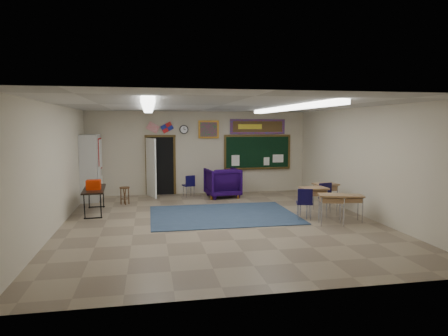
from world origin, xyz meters
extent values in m
plane|color=#82725A|center=(0.00, 0.00, 0.00)|extent=(9.00, 9.00, 0.00)
cube|color=#C0B79C|center=(0.00, 4.50, 1.50)|extent=(8.00, 0.04, 3.00)
cube|color=#C0B79C|center=(0.00, -4.50, 1.50)|extent=(8.00, 0.04, 3.00)
cube|color=#C0B79C|center=(-4.00, 0.00, 1.50)|extent=(0.04, 9.00, 3.00)
cube|color=#C0B79C|center=(4.00, 0.00, 1.50)|extent=(0.04, 9.00, 3.00)
cube|color=silver|center=(0.00, 0.00, 3.00)|extent=(8.00, 9.00, 0.04)
cube|color=#2E4059|center=(0.20, 0.80, 0.01)|extent=(4.00, 3.00, 0.02)
cube|color=black|center=(-1.40, 4.49, 1.05)|extent=(0.95, 0.04, 2.10)
cube|color=white|center=(-1.75, 4.05, 1.03)|extent=(0.35, 0.86, 2.05)
cube|color=#4F3A16|center=(2.20, 4.47, 1.50)|extent=(2.55, 0.05, 1.30)
cube|color=black|center=(2.20, 4.46, 1.50)|extent=(2.40, 0.03, 1.15)
cube|color=#4F3A16|center=(2.20, 4.41, 0.90)|extent=(2.40, 0.12, 0.04)
cube|color=#A71C0E|center=(2.20, 4.47, 2.45)|extent=(2.10, 0.04, 0.55)
cube|color=brown|center=(2.20, 4.46, 2.45)|extent=(1.90, 0.03, 0.40)
cube|color=#97631D|center=(0.35, 4.47, 2.35)|extent=(0.75, 0.05, 0.65)
cube|color=#A51466|center=(0.35, 4.46, 2.35)|extent=(0.62, 0.03, 0.52)
cylinder|color=black|center=(-0.55, 4.47, 2.35)|extent=(0.32, 0.05, 0.32)
cylinder|color=white|center=(-0.55, 4.45, 2.35)|extent=(0.26, 0.02, 0.26)
cube|color=#BABAB5|center=(-3.72, 3.85, 1.10)|extent=(0.55, 1.25, 2.20)
imported|color=#170533|center=(0.71, 3.60, 0.51)|extent=(1.22, 1.25, 1.02)
cube|color=#A2794B|center=(2.58, 0.09, 0.80)|extent=(0.71, 0.55, 0.05)
cube|color=brown|center=(2.58, 0.09, 0.69)|extent=(0.62, 0.47, 0.14)
cube|color=#A2794B|center=(3.29, 0.88, 0.78)|extent=(0.71, 0.57, 0.04)
cube|color=brown|center=(3.29, 0.88, 0.67)|extent=(0.62, 0.48, 0.13)
cube|color=#A2794B|center=(2.68, -0.79, 0.76)|extent=(0.76, 0.64, 0.04)
cube|color=brown|center=(2.68, -0.79, 0.65)|extent=(0.65, 0.55, 0.13)
cube|color=#A2794B|center=(3.33, -0.58, 0.69)|extent=(0.66, 0.54, 0.04)
cube|color=brown|center=(3.33, -0.58, 0.59)|extent=(0.57, 0.46, 0.12)
cube|color=black|center=(-3.36, 1.77, 0.69)|extent=(0.68, 1.75, 0.05)
cube|color=red|center=(-3.34, 1.53, 0.85)|extent=(0.38, 0.29, 0.27)
cylinder|color=#523518|center=(-2.59, 2.87, 0.53)|extent=(0.31, 0.31, 0.04)
torus|color=#523518|center=(-2.59, 2.87, 0.18)|extent=(0.26, 0.26, 0.02)
camera|label=1|loc=(-1.80, -9.98, 2.50)|focal=32.00mm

